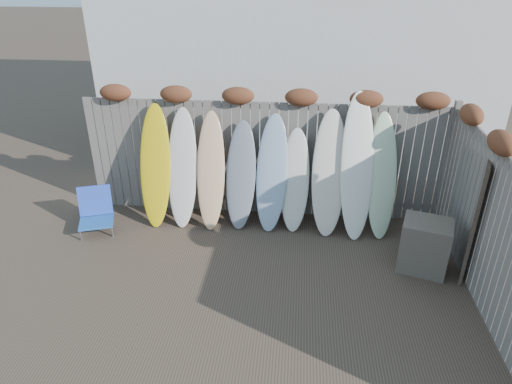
# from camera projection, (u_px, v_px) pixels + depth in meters

# --- Properties ---
(ground) EXTENTS (80.00, 80.00, 0.00)m
(ground) POSITION_uv_depth(u_px,v_px,m) (247.00, 300.00, 6.03)
(ground) COLOR #493A2D
(back_fence) EXTENTS (6.05, 0.28, 2.24)m
(back_fence) POSITION_uv_depth(u_px,v_px,m) (266.00, 150.00, 7.60)
(back_fence) COLOR slate
(back_fence) RESTS_ON ground
(right_fence) EXTENTS (0.28, 4.40, 2.24)m
(right_fence) POSITION_uv_depth(u_px,v_px,m) (496.00, 228.00, 5.47)
(right_fence) COLOR slate
(right_fence) RESTS_ON ground
(house) EXTENTS (8.50, 5.50, 6.33)m
(house) POSITION_uv_depth(u_px,v_px,m) (301.00, 0.00, 10.29)
(house) COLOR silver
(house) RESTS_ON ground
(beach_chair) EXTENTS (0.69, 0.71, 0.71)m
(beach_chair) POSITION_uv_depth(u_px,v_px,m) (96.00, 211.00, 7.50)
(beach_chair) COLOR #225BAD
(beach_chair) RESTS_ON ground
(wooden_crate) EXTENTS (0.79, 0.71, 0.77)m
(wooden_crate) POSITION_uv_depth(u_px,v_px,m) (424.00, 246.00, 6.50)
(wooden_crate) COLOR brown
(wooden_crate) RESTS_ON ground
(lattice_panel) EXTENTS (0.49, 1.12, 1.78)m
(lattice_panel) POSITION_uv_depth(u_px,v_px,m) (477.00, 211.00, 6.37)
(lattice_panel) COLOR #45382A
(lattice_panel) RESTS_ON ground
(surfboard_0) EXTENTS (0.52, 0.71, 1.97)m
(surfboard_0) POSITION_uv_depth(u_px,v_px,m) (155.00, 166.00, 7.49)
(surfboard_0) COLOR yellow
(surfboard_0) RESTS_ON ground
(surfboard_1) EXTENTS (0.50, 0.69, 1.92)m
(surfboard_1) POSITION_uv_depth(u_px,v_px,m) (182.00, 169.00, 7.48)
(surfboard_1) COLOR silver
(surfboard_1) RESTS_ON ground
(surfboard_2) EXTENTS (0.46, 0.68, 1.88)m
(surfboard_2) POSITION_uv_depth(u_px,v_px,m) (211.00, 171.00, 7.42)
(surfboard_2) COLOR #F7C491
(surfboard_2) RESTS_ON ground
(surfboard_3) EXTENTS (0.54, 0.66, 1.74)m
(surfboard_3) POSITION_uv_depth(u_px,v_px,m) (241.00, 176.00, 7.45)
(surfboard_3) COLOR gray
(surfboard_3) RESTS_ON ground
(surfboard_4) EXTENTS (0.57, 0.71, 1.86)m
(surfboard_4) POSITION_uv_depth(u_px,v_px,m) (272.00, 174.00, 7.37)
(surfboard_4) COLOR #9AAFCD
(surfboard_4) RESTS_ON ground
(surfboard_5) EXTENTS (0.48, 0.61, 1.64)m
(surfboard_5) POSITION_uv_depth(u_px,v_px,m) (295.00, 181.00, 7.39)
(surfboard_5) COLOR silver
(surfboard_5) RESTS_ON ground
(surfboard_6) EXTENTS (0.55, 0.70, 1.97)m
(surfboard_6) POSITION_uv_depth(u_px,v_px,m) (329.00, 174.00, 7.24)
(surfboard_6) COLOR silver
(surfboard_6) RESTS_ON ground
(surfboard_7) EXTENTS (0.58, 0.83, 2.25)m
(surfboard_7) POSITION_uv_depth(u_px,v_px,m) (357.00, 167.00, 7.12)
(surfboard_7) COLOR white
(surfboard_7) RESTS_ON ground
(surfboard_8) EXTENTS (0.53, 0.74, 1.95)m
(surfboard_8) POSITION_uv_depth(u_px,v_px,m) (382.00, 177.00, 7.17)
(surfboard_8) COLOR beige
(surfboard_8) RESTS_ON ground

